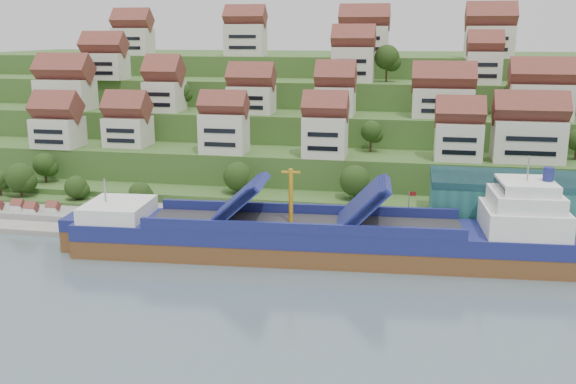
# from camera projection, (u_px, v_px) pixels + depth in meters

# --- Properties ---
(ground) EXTENTS (300.00, 300.00, 0.00)m
(ground) POSITION_uv_depth(u_px,v_px,m) (301.00, 257.00, 111.83)
(ground) COLOR slate
(ground) RESTS_ON ground
(quay) EXTENTS (180.00, 14.00, 2.20)m
(quay) POSITION_uv_depth(u_px,v_px,m) (418.00, 232.00, 122.14)
(quay) COLOR gray
(quay) RESTS_ON ground
(pebble_beach) EXTENTS (45.00, 20.00, 1.00)m
(pebble_beach) POSITION_uv_depth(u_px,v_px,m) (38.00, 217.00, 133.89)
(pebble_beach) COLOR gray
(pebble_beach) RESTS_ON ground
(hillside) EXTENTS (260.00, 128.00, 31.00)m
(hillside) POSITION_uv_depth(u_px,v_px,m) (356.00, 119.00, 207.84)
(hillside) COLOR #2D4C1E
(hillside) RESTS_ON ground
(hillside_village) EXTENTS (158.12, 63.66, 29.33)m
(hillside_village) POSITION_uv_depth(u_px,v_px,m) (359.00, 88.00, 162.70)
(hillside_village) COLOR beige
(hillside_village) RESTS_ON ground
(hillside_trees) EXTENTS (140.54, 62.59, 32.32)m
(hillside_trees) POSITION_uv_depth(u_px,v_px,m) (289.00, 128.00, 151.13)
(hillside_trees) COLOR #254015
(hillside_trees) RESTS_ON ground
(flagpole) EXTENTS (1.28, 0.16, 8.00)m
(flagpole) POSITION_uv_depth(u_px,v_px,m) (409.00, 209.00, 116.32)
(flagpole) COLOR gray
(flagpole) RESTS_ON quay
(beach_huts) EXTENTS (14.40, 3.70, 2.20)m
(beach_huts) POSITION_uv_depth(u_px,v_px,m) (25.00, 211.00, 132.68)
(beach_huts) COLOR white
(beach_huts) RESTS_ON pebble_beach
(cargo_ship) EXTENTS (84.47, 18.45, 18.66)m
(cargo_ship) POSITION_uv_depth(u_px,v_px,m) (329.00, 238.00, 110.70)
(cargo_ship) COLOR brown
(cargo_ship) RESTS_ON ground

